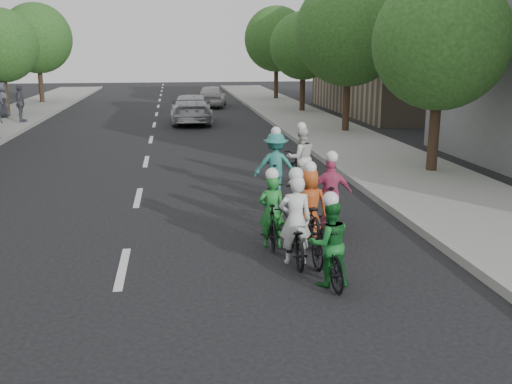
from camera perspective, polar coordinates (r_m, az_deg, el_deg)
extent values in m
plane|color=black|center=(10.40, -13.20, -7.45)|extent=(120.00, 120.00, 0.00)
cube|color=gray|center=(21.19, 11.25, 3.80)|extent=(4.00, 80.00, 0.15)
cube|color=#999993|center=(20.62, 6.12, 3.75)|extent=(0.18, 80.00, 0.18)
cube|color=gray|center=(36.86, 16.28, 13.89)|extent=(10.00, 14.00, 8.00)
cylinder|color=black|center=(34.98, -23.73, 8.60)|extent=(0.32, 0.32, 2.27)
sphere|color=#1F4D19|center=(34.88, -24.20, 13.23)|extent=(4.00, 4.00, 4.00)
cylinder|color=black|center=(43.70, -20.69, 9.87)|extent=(0.32, 0.32, 2.48)
sphere|color=#1F4D19|center=(43.64, -21.07, 14.16)|extent=(4.80, 4.80, 4.80)
cylinder|color=black|center=(18.23, 17.32, 5.18)|extent=(0.32, 0.32, 2.27)
sphere|color=#1F4D19|center=(18.04, 18.00, 14.11)|extent=(4.00, 4.00, 4.00)
cylinder|color=black|center=(26.56, 9.00, 8.46)|extent=(0.32, 0.32, 2.48)
sphere|color=#1F4D19|center=(26.45, 9.28, 15.55)|extent=(4.80, 4.80, 4.80)
cylinder|color=black|center=(35.23, 4.65, 9.75)|extent=(0.32, 0.32, 2.27)
sphere|color=#1F4D19|center=(35.14, 4.75, 14.37)|extent=(4.00, 4.00, 4.00)
cylinder|color=black|center=(44.03, 2.02, 10.77)|extent=(0.32, 0.32, 2.48)
sphere|color=#1F4D19|center=(43.96, 2.06, 15.04)|extent=(4.80, 4.80, 4.80)
imported|color=black|center=(12.38, 7.32, -1.35)|extent=(0.65, 1.65, 0.96)
imported|color=#D44A7B|center=(12.22, 7.49, -0.15)|extent=(0.95, 0.49, 1.55)
sphere|color=white|center=(12.05, 7.61, 3.51)|extent=(0.26, 0.26, 0.26)
imported|color=black|center=(16.03, 4.42, 2.22)|extent=(0.82, 1.86, 0.95)
imported|color=white|center=(15.86, 4.52, 3.44)|extent=(0.88, 0.72, 1.68)
sphere|color=white|center=(15.73, 4.58, 6.52)|extent=(0.26, 0.26, 0.26)
imported|color=black|center=(11.50, 5.19, -2.33)|extent=(0.71, 1.97, 1.03)
imported|color=#B34A1C|center=(11.34, 5.34, -1.34)|extent=(0.74, 0.49, 1.49)
sphere|color=white|center=(11.16, 5.43, 2.46)|extent=(0.26, 0.26, 0.26)
imported|color=black|center=(11.19, 1.50, -3.11)|extent=(0.53, 1.51, 0.89)
imported|color=#238331|center=(11.02, 1.59, -1.95)|extent=(0.54, 0.38, 1.42)
sphere|color=white|center=(10.84, 1.62, 1.76)|extent=(0.26, 0.26, 0.26)
imported|color=black|center=(14.84, 1.90, 1.25)|extent=(0.72, 1.59, 0.92)
imported|color=teal|center=(14.66, 1.98, 2.67)|extent=(1.21, 0.84, 1.71)
sphere|color=white|center=(14.51, 2.01, 6.05)|extent=(0.26, 0.26, 0.26)
imported|color=black|center=(9.46, 7.13, -6.24)|extent=(0.56, 1.63, 0.96)
imported|color=#176827|center=(9.29, 7.33, -5.12)|extent=(0.73, 0.58, 1.42)
sphere|color=white|center=(9.08, 7.48, -0.75)|extent=(0.26, 0.26, 0.26)
imported|color=black|center=(10.37, 3.80, -4.58)|extent=(0.62, 1.68, 0.87)
imported|color=white|center=(10.17, 3.95, -2.79)|extent=(0.60, 0.40, 1.61)
sphere|color=white|center=(9.96, 4.03, 1.76)|extent=(0.26, 0.26, 0.26)
imported|color=#B9B9BE|center=(30.29, -6.49, 8.27)|extent=(2.21, 5.19, 1.49)
imported|color=silver|center=(39.07, -4.43, 9.58)|extent=(2.37, 4.55, 1.48)
imported|color=#4E4E5B|center=(31.66, -22.49, 8.18)|extent=(0.52, 1.13, 1.89)
imported|color=#4C4C58|center=(34.35, -24.04, 8.43)|extent=(0.67, 0.97, 1.90)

